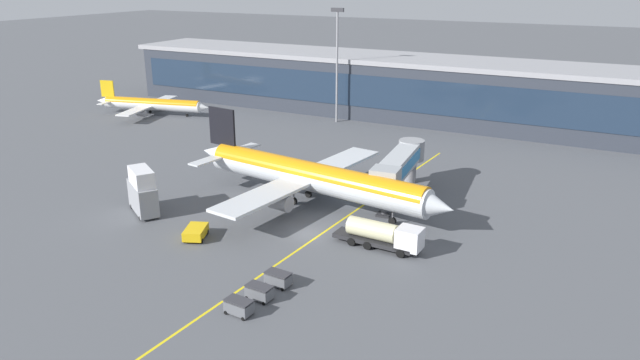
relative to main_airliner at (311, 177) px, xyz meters
The scene contains 13 objects.
ground_plane 11.21m from the main_airliner, 64.36° to the right, with size 700.00×700.00×0.00m, color #515459.
apron_lead_in_line 10.41m from the main_airliner, 50.77° to the right, with size 0.30×80.00×0.01m, color yellow.
terminal_building 57.42m from the main_airliner, 88.52° to the left, with size 155.70×19.19×13.18m.
main_airliner is the anchor object (origin of this frame).
jet_bridge 12.99m from the main_airliner, 40.47° to the left, with size 5.42×18.22×6.69m.
fuel_tanker 16.96m from the main_airliner, 31.58° to the right, with size 10.90×3.03×3.25m.
catering_lift 22.75m from the main_airliner, 143.55° to the right, with size 7.07×5.79×6.30m.
pushback_tug 18.48m from the main_airliner, 112.37° to the right, with size 3.59×4.39×1.40m.
baggage_cart_0 29.57m from the main_airliner, 75.11° to the right, with size 2.75×1.78×1.48m.
baggage_cart_1 26.58m from the main_airliner, 72.87° to the right, with size 2.75×1.78×1.48m.
baggage_cart_2 23.65m from the main_airliner, 70.06° to the right, with size 2.75×1.78×1.48m.
commuter_jet_far 66.82m from the main_airliner, 151.36° to the left, with size 27.74×22.24×7.36m.
apron_light_mast_0 49.95m from the main_airliner, 112.03° to the left, with size 2.80×0.50×23.85m.
Camera 1 is at (32.67, -59.06, 30.59)m, focal length 33.49 mm.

